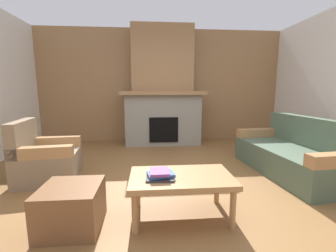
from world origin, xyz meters
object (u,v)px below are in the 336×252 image
coffee_table (181,181)px  ottoman (72,207)px  fireplace (163,94)px  couch (293,155)px  armchair (46,159)px

coffee_table → ottoman: (-1.02, -0.10, -0.18)m
fireplace → ottoman: bearing=-107.4°
couch → ottoman: couch is taller
fireplace → couch: (1.83, -2.19, -0.88)m
armchair → ottoman: armchair is taller
fireplace → couch: fireplace is taller
couch → ottoman: 3.08m
coffee_table → fireplace: bearing=89.7°
fireplace → coffee_table: (-0.02, -3.21, -0.79)m
couch → armchair: (-3.61, 0.07, 0.01)m
fireplace → coffee_table: bearing=-90.3°
ottoman → coffee_table: bearing=5.6°
couch → coffee_table: couch is taller
armchair → couch: bearing=-1.2°
armchair → coffee_table: 2.08m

